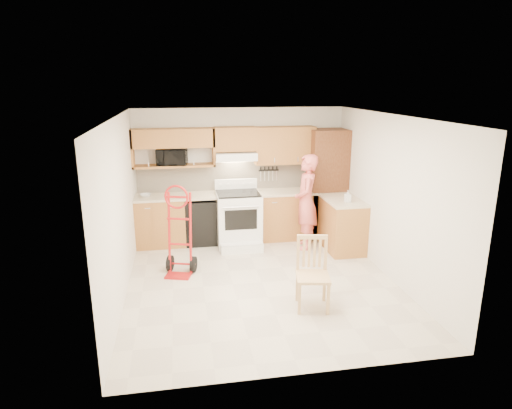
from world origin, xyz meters
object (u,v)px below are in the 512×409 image
object	(u,v)px
range	(239,215)
dining_chair	(313,274)
hand_truck	(178,235)
person	(306,202)
microwave	(172,157)

from	to	relation	value
range	dining_chair	size ratio (longest dim) A/B	1.22
range	hand_truck	distance (m)	1.59
person	hand_truck	distance (m)	2.45
person	hand_truck	size ratio (longest dim) A/B	1.32
microwave	hand_truck	size ratio (longest dim) A/B	0.41
range	dining_chair	distance (m)	2.63
range	person	world-z (taller)	person
dining_chair	range	bearing A→B (deg)	114.91
range	person	size ratio (longest dim) A/B	0.68
dining_chair	microwave	bearing A→B (deg)	132.13
microwave	dining_chair	xyz separation A→B (m)	(1.82, -2.96, -1.15)
person	hand_truck	bearing A→B (deg)	-56.07
microwave	dining_chair	distance (m)	3.66
microwave	person	size ratio (longest dim) A/B	0.31
microwave	dining_chair	size ratio (longest dim) A/B	0.55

